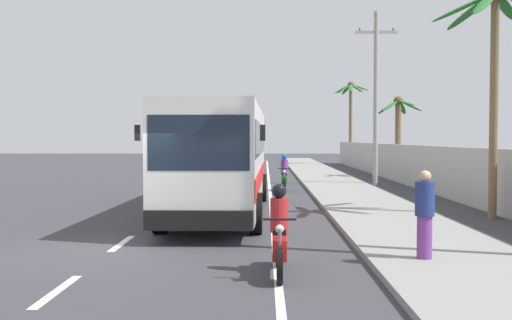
{
  "coord_description": "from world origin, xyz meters",
  "views": [
    {
      "loc": [
        3.25,
        -12.35,
        2.39
      ],
      "look_at": [
        2.97,
        6.37,
        1.7
      ],
      "focal_mm": 41.09,
      "sensor_mm": 36.0,
      "label": 1
    }
  ],
  "objects_px": {
    "pedestrian_near_kerb": "(425,213)",
    "utility_pole_mid": "(376,95)",
    "coach_bus_foreground": "(222,154)",
    "motorcycle_beside_bus": "(284,176)",
    "palm_third": "(351,105)",
    "palm_nearest": "(495,41)",
    "motorcycle_trailing": "(279,237)",
    "palm_second": "(398,122)"
  },
  "relations": [
    {
      "from": "pedestrian_near_kerb",
      "to": "utility_pole_mid",
      "type": "distance_m",
      "value": 19.21
    },
    {
      "from": "coach_bus_foreground",
      "to": "utility_pole_mid",
      "type": "relative_size",
      "value": 1.37
    },
    {
      "from": "motorcycle_beside_bus",
      "to": "coach_bus_foreground",
      "type": "bearing_deg",
      "value": -105.7
    },
    {
      "from": "utility_pole_mid",
      "to": "palm_third",
      "type": "relative_size",
      "value": 1.18
    },
    {
      "from": "palm_nearest",
      "to": "pedestrian_near_kerb",
      "type": "bearing_deg",
      "value": -120.12
    },
    {
      "from": "coach_bus_foreground",
      "to": "motorcycle_beside_bus",
      "type": "xyz_separation_m",
      "value": [
        2.26,
        8.03,
        -1.2
      ]
    },
    {
      "from": "motorcycle_trailing",
      "to": "palm_second",
      "type": "distance_m",
      "value": 25.57
    },
    {
      "from": "palm_nearest",
      "to": "palm_third",
      "type": "bearing_deg",
      "value": 88.67
    },
    {
      "from": "palm_second",
      "to": "motorcycle_trailing",
      "type": "bearing_deg",
      "value": -107.37
    },
    {
      "from": "motorcycle_beside_bus",
      "to": "motorcycle_trailing",
      "type": "height_order",
      "value": "motorcycle_beside_bus"
    },
    {
      "from": "palm_nearest",
      "to": "palm_second",
      "type": "height_order",
      "value": "palm_nearest"
    },
    {
      "from": "palm_third",
      "to": "motorcycle_trailing",
      "type": "bearing_deg",
      "value": -99.98
    },
    {
      "from": "utility_pole_mid",
      "to": "palm_nearest",
      "type": "bearing_deg",
      "value": -84.36
    },
    {
      "from": "motorcycle_beside_bus",
      "to": "utility_pole_mid",
      "type": "height_order",
      "value": "utility_pole_mid"
    },
    {
      "from": "utility_pole_mid",
      "to": "palm_third",
      "type": "height_order",
      "value": "utility_pole_mid"
    },
    {
      "from": "motorcycle_beside_bus",
      "to": "motorcycle_trailing",
      "type": "distance_m",
      "value": 16.54
    },
    {
      "from": "coach_bus_foreground",
      "to": "palm_nearest",
      "type": "bearing_deg",
      "value": -8.73
    },
    {
      "from": "coach_bus_foreground",
      "to": "motorcycle_beside_bus",
      "type": "distance_m",
      "value": 8.43
    },
    {
      "from": "pedestrian_near_kerb",
      "to": "palm_nearest",
      "type": "relative_size",
      "value": 0.24
    },
    {
      "from": "motorcycle_beside_bus",
      "to": "palm_nearest",
      "type": "bearing_deg",
      "value": -57.59
    },
    {
      "from": "pedestrian_near_kerb",
      "to": "coach_bus_foreground",
      "type": "bearing_deg",
      "value": -157.39
    },
    {
      "from": "motorcycle_trailing",
      "to": "palm_third",
      "type": "distance_m",
      "value": 42.6
    },
    {
      "from": "pedestrian_near_kerb",
      "to": "palm_third",
      "type": "relative_size",
      "value": 0.22
    },
    {
      "from": "utility_pole_mid",
      "to": "palm_second",
      "type": "bearing_deg",
      "value": 65.2
    },
    {
      "from": "pedestrian_near_kerb",
      "to": "utility_pole_mid",
      "type": "bearing_deg",
      "value": 165.53
    },
    {
      "from": "motorcycle_beside_bus",
      "to": "utility_pole_mid",
      "type": "relative_size",
      "value": 0.22
    },
    {
      "from": "coach_bus_foreground",
      "to": "pedestrian_near_kerb",
      "type": "height_order",
      "value": "coach_bus_foreground"
    },
    {
      "from": "motorcycle_beside_bus",
      "to": "palm_nearest",
      "type": "height_order",
      "value": "palm_nearest"
    },
    {
      "from": "pedestrian_near_kerb",
      "to": "palm_second",
      "type": "relative_size",
      "value": 0.34
    },
    {
      "from": "palm_nearest",
      "to": "palm_third",
      "type": "height_order",
      "value": "palm_third"
    },
    {
      "from": "motorcycle_trailing",
      "to": "utility_pole_mid",
      "type": "bearing_deg",
      "value": 74.61
    },
    {
      "from": "motorcycle_beside_bus",
      "to": "palm_second",
      "type": "xyz_separation_m",
      "value": [
        6.95,
        7.74,
        2.65
      ]
    },
    {
      "from": "pedestrian_near_kerb",
      "to": "palm_nearest",
      "type": "height_order",
      "value": "palm_nearest"
    },
    {
      "from": "motorcycle_trailing",
      "to": "palm_second",
      "type": "bearing_deg",
      "value": 72.63
    },
    {
      "from": "motorcycle_beside_bus",
      "to": "palm_second",
      "type": "relative_size",
      "value": 0.4
    },
    {
      "from": "palm_nearest",
      "to": "palm_second",
      "type": "distance_m",
      "value": 17.16
    },
    {
      "from": "coach_bus_foreground",
      "to": "palm_nearest",
      "type": "xyz_separation_m",
      "value": [
        8.15,
        -1.25,
        3.4
      ]
    },
    {
      "from": "motorcycle_trailing",
      "to": "palm_third",
      "type": "height_order",
      "value": "palm_third"
    },
    {
      "from": "motorcycle_beside_bus",
      "to": "pedestrian_near_kerb",
      "type": "xyz_separation_m",
      "value": [
        2.1,
        -15.83,
        0.33
      ]
    },
    {
      "from": "palm_second",
      "to": "palm_third",
      "type": "distance_m",
      "value": 17.55
    },
    {
      "from": "palm_nearest",
      "to": "coach_bus_foreground",
      "type": "bearing_deg",
      "value": 171.27
    },
    {
      "from": "palm_second",
      "to": "palm_third",
      "type": "relative_size",
      "value": 0.66
    }
  ]
}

